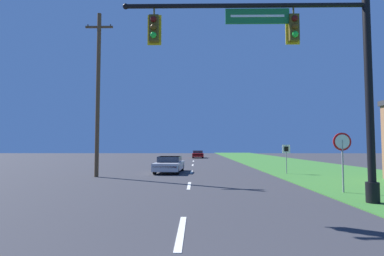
{
  "coord_description": "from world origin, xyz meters",
  "views": [
    {
      "loc": [
        0.35,
        -1.04,
        1.98
      ],
      "look_at": [
        0.0,
        24.51,
        3.52
      ],
      "focal_mm": 28.0,
      "sensor_mm": 36.0,
      "label": 1
    }
  ],
  "objects_px": {
    "car_ahead": "(169,164)",
    "utility_pole_near": "(98,91)",
    "far_car": "(198,154)",
    "stop_sign": "(342,149)",
    "route_sign_post": "(286,152)",
    "signal_mast": "(307,67)"
  },
  "relations": [
    {
      "from": "car_ahead",
      "to": "utility_pole_near",
      "type": "bearing_deg",
      "value": -143.26
    },
    {
      "from": "far_car",
      "to": "utility_pole_near",
      "type": "bearing_deg",
      "value": -102.33
    },
    {
      "from": "stop_sign",
      "to": "route_sign_post",
      "type": "bearing_deg",
      "value": 88.69
    },
    {
      "from": "stop_sign",
      "to": "utility_pole_near",
      "type": "height_order",
      "value": "utility_pole_near"
    },
    {
      "from": "stop_sign",
      "to": "route_sign_post",
      "type": "relative_size",
      "value": 1.23
    },
    {
      "from": "car_ahead",
      "to": "stop_sign",
      "type": "bearing_deg",
      "value": -50.09
    },
    {
      "from": "signal_mast",
      "to": "car_ahead",
      "type": "bearing_deg",
      "value": 116.17
    },
    {
      "from": "signal_mast",
      "to": "car_ahead",
      "type": "xyz_separation_m",
      "value": [
        -5.93,
        12.06,
        -4.16
      ]
    },
    {
      "from": "utility_pole_near",
      "to": "stop_sign",
      "type": "bearing_deg",
      "value": -27.31
    },
    {
      "from": "signal_mast",
      "to": "utility_pole_near",
      "type": "xyz_separation_m",
      "value": [
        -10.33,
        8.78,
        0.76
      ]
    },
    {
      "from": "car_ahead",
      "to": "far_car",
      "type": "relative_size",
      "value": 1.06
    },
    {
      "from": "far_car",
      "to": "route_sign_post",
      "type": "height_order",
      "value": "route_sign_post"
    },
    {
      "from": "route_sign_post",
      "to": "utility_pole_near",
      "type": "relative_size",
      "value": 0.19
    },
    {
      "from": "signal_mast",
      "to": "utility_pole_near",
      "type": "relative_size",
      "value": 0.83
    },
    {
      "from": "signal_mast",
      "to": "far_car",
      "type": "distance_m",
      "value": 39.74
    },
    {
      "from": "stop_sign",
      "to": "car_ahead",
      "type": "bearing_deg",
      "value": 129.91
    },
    {
      "from": "far_car",
      "to": "car_ahead",
      "type": "bearing_deg",
      "value": -94.79
    },
    {
      "from": "car_ahead",
      "to": "route_sign_post",
      "type": "relative_size",
      "value": 2.28
    },
    {
      "from": "stop_sign",
      "to": "route_sign_post",
      "type": "distance_m",
      "value": 8.53
    },
    {
      "from": "far_car",
      "to": "stop_sign",
      "type": "xyz_separation_m",
      "value": [
        5.89,
        -37.06,
        1.26
      ]
    },
    {
      "from": "route_sign_post",
      "to": "utility_pole_near",
      "type": "height_order",
      "value": "utility_pole_near"
    },
    {
      "from": "signal_mast",
      "to": "stop_sign",
      "type": "xyz_separation_m",
      "value": [
        2.24,
        2.29,
        -2.9
      ]
    }
  ]
}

